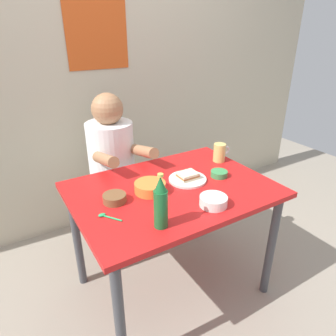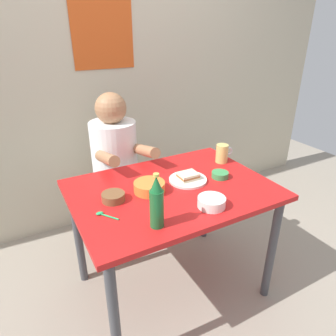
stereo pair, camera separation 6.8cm
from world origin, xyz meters
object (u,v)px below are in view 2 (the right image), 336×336
Objects in this scene: beer_mug at (222,153)px; plate_orange at (188,180)px; person_seated at (115,151)px; dining_table at (172,202)px; stool at (118,201)px; soup_bowl_orange at (149,186)px; beer_bottle at (157,203)px; sandwich at (188,176)px.

plate_orange is at bearing -159.98° from beer_mug.
dining_table is at bearing -79.38° from person_seated.
person_seated reaches higher than stool.
beer_mug is 0.61m from soup_bowl_orange.
beer_mug is 0.82m from beer_bottle.
person_seated reaches higher than soup_bowl_orange.
soup_bowl_orange is (0.11, 0.30, -0.09)m from beer_bottle.
sandwich is at bearing 40.66° from beer_bottle.
beer_bottle is 1.54× the size of soup_bowl_orange.
sandwich is 0.48m from beer_bottle.
person_seated is at bearing 82.44° from beer_bottle.
dining_table is at bearing 49.72° from beer_bottle.
beer_mug is (0.34, 0.12, 0.03)m from sandwich.
person_seated is (-0.12, 0.62, 0.12)m from dining_table.
dining_table is 8.73× the size of beer_mug.
sandwich is at bearing -68.25° from person_seated.
sandwich reaches higher than stool.
soup_bowl_orange is at bearing -91.29° from stool.
stool is 1.72× the size of beer_bottle.
person_seated is 4.23× the size of soup_bowl_orange.
stool is 1.05m from beer_bottle.
beer_mug is 0.48× the size of beer_bottle.
dining_table is 0.16m from plate_orange.
beer_bottle is at bearing -130.28° from dining_table.
dining_table is 0.18m from sandwich.
plate_orange is 0.48m from beer_bottle.
dining_table is 0.71m from stool.
person_seated is at bearing 141.06° from beer_mug.
soup_bowl_orange is (-0.01, -0.61, 0.42)m from stool.
person_seated is at bearing 88.68° from soup_bowl_orange.
beer_mug reaches higher than soup_bowl_orange.
stool is at bearing 82.53° from beer_bottle.
person_seated is at bearing 100.62° from dining_table.
stool is 0.77m from sandwich.
sandwich is (0.12, 0.03, 0.13)m from dining_table.
sandwich is (0.24, -0.59, 0.01)m from person_seated.
plate_orange is at bearing -68.25° from person_seated.
person_seated is 0.91m from beer_bottle.
soup_bowl_orange is (-0.59, -0.13, -0.03)m from beer_mug.
beer_bottle is (-0.35, -0.30, 0.11)m from plate_orange.
person_seated reaches higher than plate_orange.
soup_bowl_orange reaches higher than sandwich.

